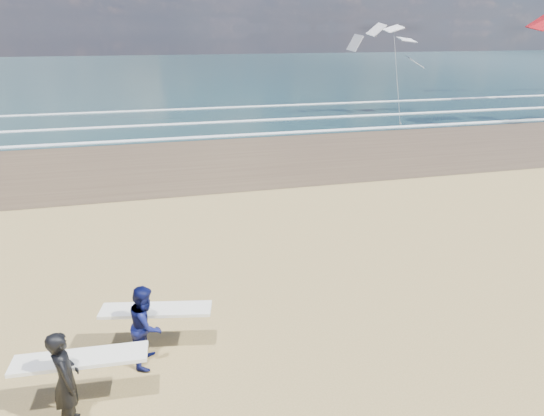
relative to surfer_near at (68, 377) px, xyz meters
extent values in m
cube|color=#4E3C29|center=(21.76, 17.28, -0.91)|extent=(220.00, 12.00, 0.01)
cube|color=#193437|center=(21.76, 71.28, -0.91)|extent=(220.00, 100.00, 0.02)
cube|color=white|center=(21.76, 22.08, -0.86)|extent=(220.00, 0.50, 0.05)
cube|color=white|center=(21.76, 26.78, -0.86)|extent=(220.00, 0.50, 0.05)
cube|color=white|center=(21.76, 33.28, -0.86)|extent=(220.00, 0.50, 0.05)
imported|color=black|center=(-0.03, -0.05, -0.02)|extent=(0.58, 0.74, 1.80)
cube|color=white|center=(0.17, 0.30, 0.10)|extent=(2.23, 0.66, 0.07)
imported|color=#0D1249|center=(1.25, 1.33, -0.08)|extent=(0.80, 0.94, 1.67)
cube|color=white|center=(1.45, 1.68, 0.01)|extent=(2.26, 0.96, 0.07)
cube|color=slate|center=(18.49, 23.12, -0.86)|extent=(0.12, 0.12, 0.10)
camera|label=1|loc=(1.62, -7.03, 5.31)|focal=32.00mm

